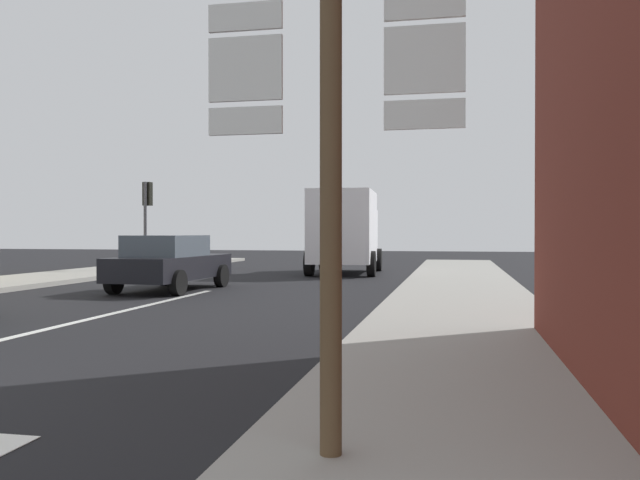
% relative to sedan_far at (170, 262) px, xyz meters
% --- Properties ---
extents(ground_plane, '(80.00, 80.00, 0.00)m').
position_rel_sedan_far_xyz_m(ground_plane, '(1.06, -1.91, -0.76)').
color(ground_plane, black).
extents(sidewalk_right, '(3.18, 44.00, 0.14)m').
position_rel_sedan_far_xyz_m(sidewalk_right, '(7.57, -3.91, -0.69)').
color(sidewalk_right, gray).
rests_on(sidewalk_right, ground).
extents(lane_centre_stripe, '(0.16, 12.00, 0.01)m').
position_rel_sedan_far_xyz_m(lane_centre_stripe, '(1.06, -5.91, -0.75)').
color(lane_centre_stripe, silver).
rests_on(lane_centre_stripe, ground).
extents(sedan_far, '(2.12, 4.28, 1.47)m').
position_rel_sedan_far_xyz_m(sedan_far, '(0.00, 0.00, 0.00)').
color(sedan_far, black).
rests_on(sedan_far, ground).
extents(delivery_truck, '(2.68, 5.10, 3.05)m').
position_rel_sedan_far_xyz_m(delivery_truck, '(3.39, 7.92, 0.89)').
color(delivery_truck, silver).
rests_on(delivery_truck, ground).
extents(route_sign_post, '(1.66, 0.14, 3.20)m').
position_rel_sedan_far_xyz_m(route_sign_post, '(6.65, -12.13, 1.15)').
color(route_sign_post, brown).
rests_on(route_sign_post, ground).
extents(traffic_light_far_left, '(0.30, 0.49, 3.48)m').
position_rel_sedan_far_xyz_m(traffic_light_far_left, '(-4.17, 7.07, 1.82)').
color(traffic_light_far_left, '#47474C').
rests_on(traffic_light_far_left, ground).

